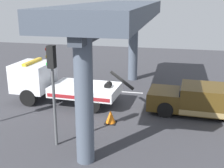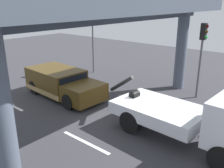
{
  "view_description": "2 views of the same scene",
  "coord_description": "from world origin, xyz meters",
  "px_view_note": "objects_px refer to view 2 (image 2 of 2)",
  "views": [
    {
      "loc": [
        -3.37,
        15.64,
        6.26
      ],
      "look_at": [
        0.13,
        0.12,
        1.4
      ],
      "focal_mm": 47.41,
      "sensor_mm": 36.0,
      "label": 1
    },
    {
      "loc": [
        6.39,
        -8.72,
        5.42
      ],
      "look_at": [
        -1.58,
        0.8,
        1.24
      ],
      "focal_mm": 39.25,
      "sensor_mm": 36.0,
      "label": 2
    }
  ],
  "objects_px": {
    "towed_van_green": "(62,83)",
    "traffic_cone_orange": "(147,98)",
    "tow_truck_white": "(203,118)",
    "traffic_light_near": "(93,30)",
    "traffic_light_far": "(202,45)"
  },
  "relations": [
    {
      "from": "towed_van_green",
      "to": "traffic_cone_orange",
      "type": "relative_size",
      "value": 7.85
    },
    {
      "from": "tow_truck_white",
      "to": "towed_van_green",
      "type": "distance_m",
      "value": 8.5
    },
    {
      "from": "traffic_light_near",
      "to": "towed_van_green",
      "type": "bearing_deg",
      "value": -66.53
    },
    {
      "from": "traffic_cone_orange",
      "to": "traffic_light_far",
      "type": "bearing_deg",
      "value": 56.42
    },
    {
      "from": "traffic_cone_orange",
      "to": "traffic_light_near",
      "type": "bearing_deg",
      "value": 158.02
    },
    {
      "from": "tow_truck_white",
      "to": "towed_van_green",
      "type": "bearing_deg",
      "value": 179.72
    },
    {
      "from": "traffic_light_near",
      "to": "traffic_light_far",
      "type": "relative_size",
      "value": 1.08
    },
    {
      "from": "tow_truck_white",
      "to": "towed_van_green",
      "type": "relative_size",
      "value": 1.38
    },
    {
      "from": "tow_truck_white",
      "to": "traffic_light_far",
      "type": "bearing_deg",
      "value": 113.21
    },
    {
      "from": "towed_van_green",
      "to": "traffic_light_near",
      "type": "height_order",
      "value": "traffic_light_near"
    },
    {
      "from": "tow_truck_white",
      "to": "traffic_light_near",
      "type": "relative_size",
      "value": 1.56
    },
    {
      "from": "tow_truck_white",
      "to": "towed_van_green",
      "type": "xyz_separation_m",
      "value": [
        -8.49,
        0.04,
        -0.42
      ]
    },
    {
      "from": "tow_truck_white",
      "to": "traffic_cone_orange",
      "type": "relative_size",
      "value": 10.82
    },
    {
      "from": "traffic_light_far",
      "to": "towed_van_green",
      "type": "bearing_deg",
      "value": -142.03
    },
    {
      "from": "tow_truck_white",
      "to": "traffic_cone_orange",
      "type": "xyz_separation_m",
      "value": [
        -3.94,
        2.29,
        -0.88
      ]
    }
  ]
}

